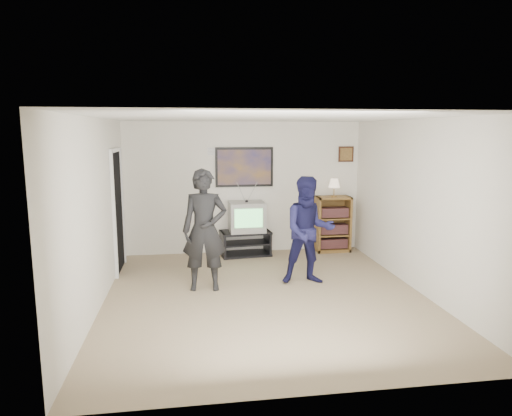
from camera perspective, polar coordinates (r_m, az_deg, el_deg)
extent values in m
cube|color=#94775E|center=(6.62, 1.22, -10.97)|extent=(4.50, 5.00, 0.01)
cube|color=white|center=(6.20, 1.30, 11.21)|extent=(4.50, 5.00, 0.01)
cube|color=white|center=(8.74, -1.47, 2.53)|extent=(4.50, 0.01, 2.50)
cube|color=white|center=(6.32, -19.29, -0.74)|extent=(0.01, 5.00, 2.50)
cube|color=white|center=(7.02, 19.68, 0.22)|extent=(0.01, 5.00, 2.50)
cube|color=black|center=(8.61, -1.35, -3.03)|extent=(0.98, 0.61, 0.04)
cube|color=black|center=(8.71, -1.34, -5.75)|extent=(0.98, 0.61, 0.04)
cube|color=black|center=(8.62, -4.22, -4.49)|extent=(0.09, 0.50, 0.46)
cube|color=black|center=(8.72, 1.50, -4.29)|extent=(0.09, 0.50, 0.46)
imported|color=black|center=(6.71, -6.44, -2.76)|extent=(0.68, 0.48, 1.79)
imported|color=#17163F|center=(6.99, 6.60, -2.83)|extent=(0.84, 0.67, 1.66)
cube|color=white|center=(6.90, -6.07, 0.20)|extent=(0.07, 0.12, 0.03)
cube|color=white|center=(7.14, 6.42, -0.91)|extent=(0.07, 0.11, 0.03)
cube|color=black|center=(8.67, -1.47, 5.13)|extent=(1.10, 0.03, 0.75)
cube|color=white|center=(8.61, -5.14, 7.06)|extent=(0.28, 0.02, 0.14)
cube|color=black|center=(9.12, 11.18, 6.62)|extent=(0.30, 0.03, 0.30)
cube|color=black|center=(7.91, -16.94, -0.46)|extent=(0.03, 0.85, 2.00)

